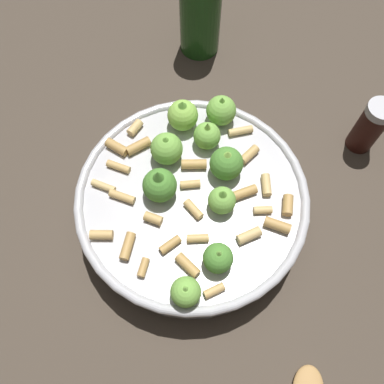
{
  "coord_description": "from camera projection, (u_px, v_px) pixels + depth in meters",
  "views": [
    {
      "loc": [
        -0.2,
        -0.05,
        0.52
      ],
      "look_at": [
        0.0,
        0.0,
        0.07
      ],
      "focal_mm": 36.38,
      "sensor_mm": 36.0,
      "label": 1
    }
  ],
  "objects": [
    {
      "name": "olive_oil_bottle",
      "position": [
        200.0,
        7.0,
        0.62
      ],
      "size": [
        0.07,
        0.07,
        0.2
      ],
      "color": "#1E4C19",
      "rests_on": "ground"
    },
    {
      "name": "pepper_shaker",
      "position": [
        370.0,
        127.0,
        0.56
      ],
      "size": [
        0.04,
        0.04,
        0.09
      ],
      "color": "#33140F",
      "rests_on": "ground"
    },
    {
      "name": "cooking_pan",
      "position": [
        192.0,
        200.0,
        0.52
      ],
      "size": [
        0.3,
        0.3,
        0.12
      ],
      "color": "#B7B7BC",
      "rests_on": "ground"
    },
    {
      "name": "ground_plane",
      "position": [
        192.0,
        214.0,
        0.55
      ],
      "size": [
        2.4,
        2.4,
        0.0
      ],
      "primitive_type": "plane",
      "color": "#42382D"
    }
  ]
}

